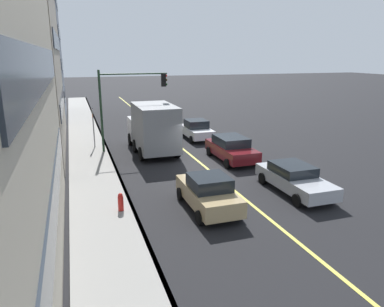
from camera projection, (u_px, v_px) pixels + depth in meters
ground at (203, 165)px, 22.36m from camera, size 200.00×200.00×0.00m
sidewalk_slab at (94, 175)px, 20.34m from camera, size 80.00×2.73×0.15m
curb_edge at (117, 173)px, 20.73m from camera, size 80.00×0.16×0.15m
lane_stripe_center at (203, 165)px, 22.35m from camera, size 80.00×0.16×0.01m
building_glass_right at (17, 48)px, 37.50m from camera, size 10.51×8.57×14.59m
car_tan at (208, 192)px, 15.82m from camera, size 4.13×1.94×1.58m
car_silver at (294, 178)px, 17.86m from camera, size 4.77×1.99×1.38m
car_white at (196, 130)px, 29.20m from camera, size 3.97×1.92×1.57m
car_maroon at (231, 148)px, 23.27m from camera, size 4.61×2.08×1.56m
truck_gray at (153, 128)px, 24.87m from camera, size 6.51×2.67×3.43m
traffic_light_mast at (127, 96)px, 24.64m from camera, size 0.28×4.73×5.69m
street_sign_post at (93, 125)px, 25.88m from camera, size 0.60×0.08×3.02m
fire_hydrant at (121, 204)px, 15.44m from camera, size 0.24×0.24×0.94m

